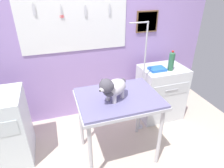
# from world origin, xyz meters

# --- Properties ---
(rear_wall_panel) EXTENTS (4.00, 0.09, 2.30)m
(rear_wall_panel) POSITION_xyz_m (0.00, 1.28, 1.16)
(rear_wall_panel) COLOR #A282C4
(rear_wall_panel) RESTS_ON ground
(grooming_table) EXTENTS (0.95, 0.71, 0.89)m
(grooming_table) POSITION_xyz_m (0.15, 0.23, 0.79)
(grooming_table) COLOR #B7B7BC
(grooming_table) RESTS_ON ground
(grooming_arm) EXTENTS (0.30, 0.11, 1.62)m
(grooming_arm) POSITION_xyz_m (0.63, 0.61, 0.75)
(grooming_arm) COLOR #B7B7BC
(grooming_arm) RESTS_ON ground
(dog) EXTENTS (0.39, 0.32, 0.30)m
(dog) POSITION_xyz_m (0.05, 0.17, 1.05)
(dog) COLOR silver
(dog) RESTS_ON grooming_table
(cabinet_right) EXTENTS (0.68, 0.54, 0.87)m
(cabinet_right) POSITION_xyz_m (1.09, 0.82, 0.43)
(cabinet_right) COLOR silver
(cabinet_right) RESTS_ON ground
(soda_bottle) EXTENTS (0.08, 0.08, 0.30)m
(soda_bottle) POSITION_xyz_m (1.13, 0.72, 1.01)
(soda_bottle) COLOR #2C6444
(soda_bottle) RESTS_ON cabinet_right
(supply_tray) EXTENTS (0.24, 0.18, 0.04)m
(supply_tray) POSITION_xyz_m (0.95, 0.77, 0.89)
(supply_tray) COLOR blue
(supply_tray) RESTS_ON cabinet_right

